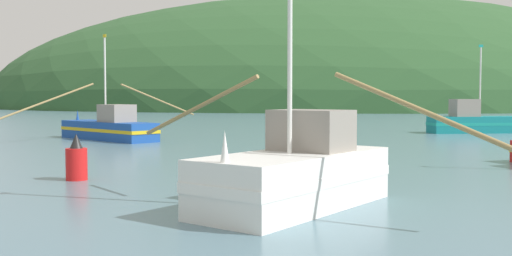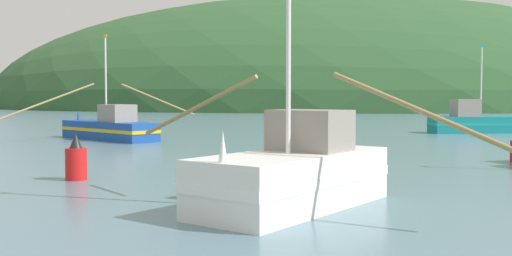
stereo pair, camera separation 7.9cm
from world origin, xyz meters
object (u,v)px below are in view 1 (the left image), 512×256
object	(u,v)px
fishing_boat_blue	(109,128)
fishing_boat_white	(297,173)
fishing_boat_teal	(475,122)
channel_buoy	(76,161)

from	to	relation	value
fishing_boat_blue	fishing_boat_white	distance (m)	26.30
fishing_boat_white	fishing_boat_teal	bearing A→B (deg)	-170.15
channel_buoy	fishing_boat_teal	bearing A→B (deg)	54.18
fishing_boat_teal	fishing_boat_white	bearing A→B (deg)	-124.35
fishing_boat_teal	channel_buoy	xyz separation A→B (m)	(-20.50, -28.40, -0.21)
fishing_boat_white	channel_buoy	bearing A→B (deg)	-87.82
fishing_boat_blue	channel_buoy	distance (m)	19.33
fishing_boat_blue	fishing_boat_teal	xyz separation A→B (m)	(25.95, 9.85, 0.08)
fishing_boat_white	fishing_boat_blue	bearing A→B (deg)	-118.79
fishing_boat_white	fishing_boat_teal	xyz separation A→B (m)	(12.86, 32.66, -0.01)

